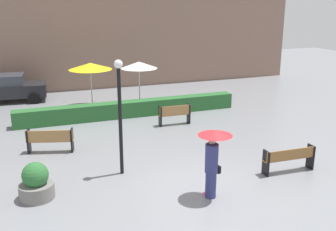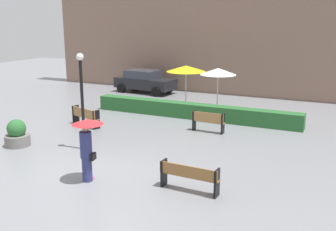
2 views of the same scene
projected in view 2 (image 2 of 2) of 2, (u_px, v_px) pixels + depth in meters
ground_plane at (101, 175)px, 13.19m from camera, size 60.00×60.00×0.00m
bench_near_right at (189, 175)px, 11.79m from camera, size 1.88×0.44×0.85m
bench_far_left at (85, 116)px, 18.96m from camera, size 1.76×0.84×0.90m
bench_back_row at (208, 120)px, 17.97m from camera, size 1.53×0.39×0.94m
pedestrian_with_umbrella at (87, 141)px, 12.35m from camera, size 0.99×0.99×2.06m
planter_pot at (17, 135)px, 16.06m from camera, size 1.01×1.01×1.11m
lamp_post at (82, 91)px, 15.19m from camera, size 0.28×0.28×3.81m
patio_umbrella_yellow at (186, 69)px, 22.84m from camera, size 2.29×2.29×2.41m
patio_umbrella_white at (218, 72)px, 20.79m from camera, size 1.91×1.91×2.53m
hedge_strip at (193, 111)px, 20.49m from camera, size 11.10×0.70×0.78m
building_facade at (237, 16)px, 25.99m from camera, size 28.00×1.20×10.37m
parked_car at (145, 81)px, 27.49m from camera, size 4.34×2.28×1.57m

